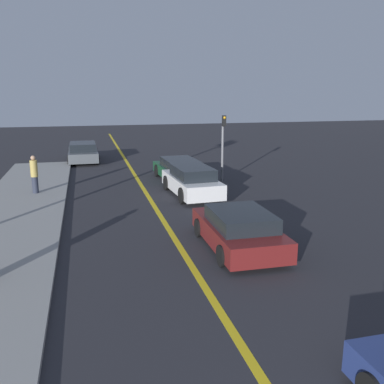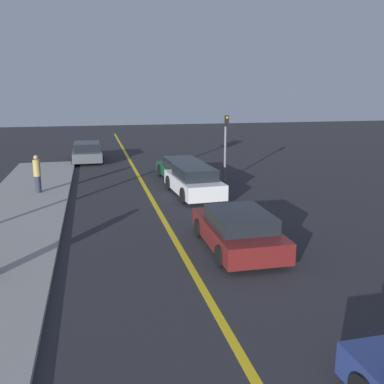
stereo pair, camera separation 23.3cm
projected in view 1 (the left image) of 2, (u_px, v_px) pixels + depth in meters
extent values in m
cube|color=gold|center=(149.00, 198.00, 19.38)|extent=(0.20, 60.00, 0.01)
cube|color=gray|center=(8.00, 231.00, 14.57)|extent=(3.49, 28.53, 0.13)
cube|color=maroon|center=(238.00, 233.00, 13.16)|extent=(1.92, 4.13, 0.61)
cube|color=black|center=(241.00, 218.00, 12.84)|extent=(1.68, 2.27, 0.44)
cylinder|color=black|center=(199.00, 228.00, 14.19)|extent=(0.22, 0.62, 0.62)
cylinder|color=black|center=(250.00, 224.00, 14.61)|extent=(0.22, 0.62, 0.62)
cylinder|color=black|center=(223.00, 256.00, 11.78)|extent=(0.22, 0.62, 0.62)
cylinder|color=black|center=(283.00, 250.00, 12.20)|extent=(0.22, 0.62, 0.62)
cube|color=silver|center=(192.00, 184.00, 19.77)|extent=(2.01, 4.48, 0.67)
cube|color=black|center=(193.00, 172.00, 19.43)|extent=(1.68, 2.50, 0.51)
cylinder|color=black|center=(167.00, 183.00, 20.83)|extent=(0.26, 0.72, 0.71)
cylinder|color=black|center=(199.00, 181.00, 21.32)|extent=(0.26, 0.72, 0.71)
cylinder|color=black|center=(182.00, 196.00, 18.31)|extent=(0.26, 0.72, 0.71)
cylinder|color=black|center=(219.00, 193.00, 18.79)|extent=(0.26, 0.72, 0.71)
cube|color=#144728|center=(179.00, 172.00, 22.97)|extent=(2.10, 4.85, 0.55)
cube|color=black|center=(180.00, 163.00, 22.63)|extent=(1.76, 2.70, 0.47)
cylinder|color=black|center=(157.00, 170.00, 24.12)|extent=(0.26, 0.69, 0.68)
cylinder|color=black|center=(187.00, 169.00, 24.62)|extent=(0.26, 0.69, 0.68)
cylinder|color=black|center=(170.00, 181.00, 21.38)|extent=(0.26, 0.69, 0.68)
cylinder|color=black|center=(203.00, 179.00, 21.88)|extent=(0.26, 0.69, 0.68)
cube|color=#4C5156|center=(83.00, 154.00, 29.16)|extent=(1.94, 4.60, 0.61)
cube|color=black|center=(83.00, 146.00, 28.82)|extent=(1.69, 2.54, 0.51)
cylinder|color=black|center=(70.00, 154.00, 30.32)|extent=(0.23, 0.70, 0.70)
cylinder|color=black|center=(96.00, 153.00, 30.76)|extent=(0.23, 0.70, 0.70)
cylinder|color=black|center=(69.00, 160.00, 27.64)|extent=(0.23, 0.70, 0.70)
cylinder|color=black|center=(98.00, 159.00, 28.08)|extent=(0.23, 0.70, 0.70)
cylinder|color=#282D3D|center=(35.00, 185.00, 19.65)|extent=(0.28, 0.28, 0.76)
cylinder|color=tan|center=(34.00, 168.00, 19.48)|extent=(0.33, 0.33, 0.76)
sphere|color=tan|center=(33.00, 158.00, 19.36)|extent=(0.21, 0.21, 0.21)
cylinder|color=slate|center=(222.00, 149.00, 22.53)|extent=(0.12, 0.12, 3.49)
cube|color=black|center=(224.00, 121.00, 22.01)|extent=(0.18, 0.18, 0.55)
sphere|color=orange|center=(225.00, 118.00, 21.89)|extent=(0.14, 0.14, 0.14)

